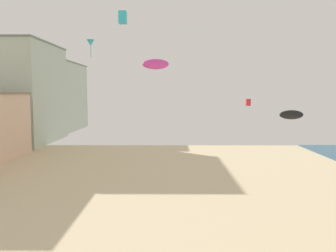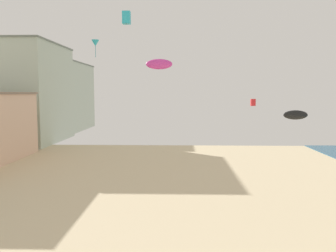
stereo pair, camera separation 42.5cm
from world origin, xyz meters
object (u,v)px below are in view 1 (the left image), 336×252
Objects in this scene: kite_cyan_box at (123,17)px; kite_red_box_2 at (248,102)px; kite_black_parafoil at (291,115)px; kite_cyan_delta at (91,43)px; kite_magenta_parafoil at (156,64)px.

kite_cyan_box reaches higher than kite_red_box_2.
kite_cyan_box is (-14.85, 2.58, 8.78)m from kite_black_parafoil.
kite_cyan_delta is at bearing 124.01° from kite_cyan_box.
kite_cyan_delta is 2.34× the size of kite_red_box_2.
kite_magenta_parafoil is at bearing 166.46° from kite_black_parafoil.
kite_black_parafoil is 22.70m from kite_cyan_delta.
kite_black_parafoil is 1.08× the size of kite_cyan_delta.
kite_magenta_parafoil reaches higher than kite_red_box_2.
kite_black_parafoil is 0.84× the size of kite_magenta_parafoil.
kite_cyan_delta is at bearing 139.49° from kite_magenta_parafoil.
kite_black_parafoil is 2.53× the size of kite_red_box_2.
kite_cyan_delta is 19.38m from kite_red_box_2.
kite_black_parafoil is at bearing -83.61° from kite_red_box_2.
kite_cyan_box is (4.50, -6.67, 1.35)m from kite_cyan_delta.
kite_red_box_2 is (18.08, 2.07, -6.66)m from kite_cyan_delta.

